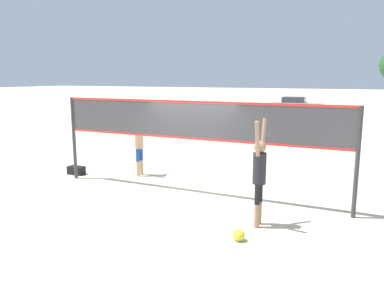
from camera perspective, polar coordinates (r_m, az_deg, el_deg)
name	(u,v)px	position (r m, az deg, el deg)	size (l,w,h in m)	color
ground_plane	(192,195)	(10.26, 0.00, -7.71)	(200.00, 200.00, 0.00)	beige
volleyball_net	(192,126)	(9.85, 0.00, 2.69)	(8.17, 0.10, 2.54)	#38383D
player_spiker	(259,170)	(7.97, 10.23, -3.99)	(0.28, 0.73, 2.30)	tan
player_blocker	(139,140)	(12.07, -8.07, 0.58)	(0.28, 0.71, 2.20)	tan
volleyball	(239,235)	(7.55, 7.17, -13.59)	(0.23, 0.23, 0.23)	yellow
gear_bag	(76,170)	(12.88, -17.22, -3.85)	(0.55, 0.30, 0.27)	black
parked_car_near	(295,105)	(36.79, 15.49, 5.80)	(4.60, 2.06, 1.32)	#B7B7BC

